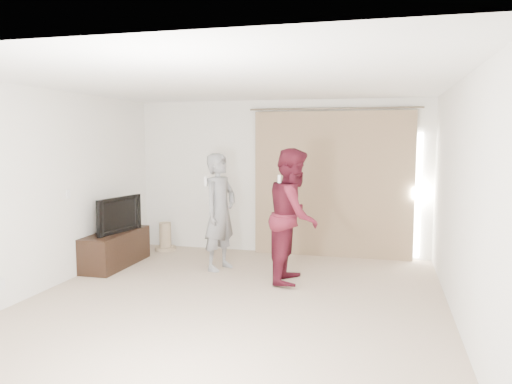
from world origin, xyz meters
TOP-DOWN VIEW (x-y plane):
  - floor at (0.00, 0.00)m, footprint 5.50×5.50m
  - wall_back at (0.00, 2.75)m, footprint 5.00×0.04m
  - wall_left at (-2.50, -0.00)m, footprint 0.04×5.50m
  - ceiling at (0.00, 0.00)m, footprint 5.00×5.50m
  - curtain at (0.91, 2.68)m, footprint 2.80×0.11m
  - tv_console at (-2.27, 1.23)m, footprint 0.47×1.37m
  - tv at (-2.27, 1.23)m, footprint 0.31×0.96m
  - scratching_post at (-1.98, 2.40)m, footprint 0.37×0.37m
  - person_man at (-0.64, 1.43)m, footprint 0.60×0.74m
  - person_woman at (0.54, 1.08)m, footprint 0.71×0.90m

SIDE VIEW (x-z plane):
  - floor at x=0.00m, z-range 0.00..0.00m
  - scratching_post at x=-1.98m, z-range -0.05..0.44m
  - tv_console at x=-2.27m, z-range 0.00..0.53m
  - tv at x=-2.27m, z-range 0.53..1.08m
  - person_man at x=-0.64m, z-range 0.00..1.74m
  - person_woman at x=0.54m, z-range 0.00..1.83m
  - curtain at x=0.91m, z-range -0.02..2.43m
  - wall_left at x=-2.50m, z-range 0.00..2.60m
  - wall_back at x=0.00m, z-range 0.00..2.60m
  - ceiling at x=0.00m, z-range 2.60..2.60m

